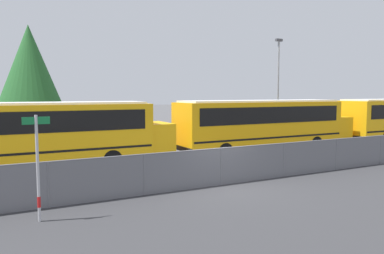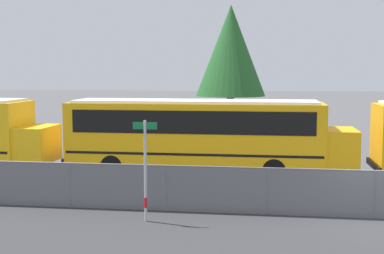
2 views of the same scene
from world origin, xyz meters
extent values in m
plane|color=#4C4C4F|center=(0.00, 0.00, 0.00)|extent=(200.00, 200.00, 0.00)
cube|color=#9EA0A5|center=(0.00, 0.00, 0.71)|extent=(61.98, 0.03, 1.42)
cube|color=slate|center=(0.00, -0.01, 0.71)|extent=(61.98, 0.01, 1.42)
cylinder|color=slate|center=(0.00, 0.00, 1.42)|extent=(61.98, 0.05, 0.05)
cylinder|color=slate|center=(-9.30, 0.00, 0.71)|extent=(0.07, 0.07, 1.42)
cylinder|color=slate|center=(-6.20, 0.00, 0.71)|extent=(0.07, 0.07, 1.42)
cylinder|color=slate|center=(-3.10, 0.00, 0.71)|extent=(0.07, 0.07, 1.42)
cylinder|color=slate|center=(0.00, 0.00, 0.71)|extent=(0.07, 0.07, 1.42)
cube|color=yellow|center=(-12.81, 5.45, 1.22)|extent=(1.27, 2.31, 1.54)
cube|color=#EDA80F|center=(-6.13, 6.04, 1.73)|extent=(10.55, 2.51, 2.56)
cube|color=black|center=(-6.13, 6.04, 2.30)|extent=(9.71, 2.55, 0.92)
cube|color=black|center=(-6.13, 6.04, 1.02)|extent=(10.34, 2.54, 0.10)
cube|color=#EDA80F|center=(-0.22, 6.04, 1.22)|extent=(1.27, 2.31, 1.54)
cube|color=black|center=(-11.45, 6.04, 0.61)|extent=(0.12, 2.51, 0.24)
cube|color=silver|center=(-6.13, 6.04, 3.06)|extent=(10.02, 2.26, 0.10)
cylinder|color=black|center=(-2.85, 7.18, 0.46)|extent=(0.91, 0.28, 0.91)
cylinder|color=black|center=(-2.85, 4.91, 0.46)|extent=(0.91, 0.28, 0.91)
cylinder|color=black|center=(-9.40, 7.18, 0.46)|extent=(0.91, 0.28, 0.91)
cylinder|color=black|center=(-9.40, 4.91, 0.46)|extent=(0.91, 0.28, 0.91)
cube|color=black|center=(1.06, 5.75, 0.61)|extent=(0.12, 2.51, 0.24)
cylinder|color=#B7B7BC|center=(-6.58, -1.21, 1.46)|extent=(0.08, 0.08, 2.92)
cylinder|color=red|center=(-6.58, -1.21, 0.55)|extent=(0.09, 0.09, 0.30)
cube|color=#147238|center=(-6.58, -1.21, 2.77)|extent=(0.70, 0.02, 0.20)
cylinder|color=#51381E|center=(-5.38, 16.70, 1.40)|extent=(0.44, 0.44, 2.80)
cone|color=#235B28|center=(-5.38, 16.70, 5.54)|extent=(4.22, 4.22, 5.49)
camera|label=1|loc=(-7.48, -11.97, 3.49)|focal=35.00mm
camera|label=2|loc=(-3.17, -15.92, 4.32)|focal=50.00mm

